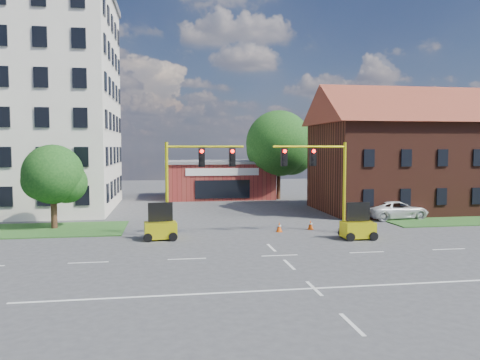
{
  "coord_description": "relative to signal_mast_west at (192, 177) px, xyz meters",
  "views": [
    {
      "loc": [
        -6.02,
        -24.34,
        5.85
      ],
      "look_at": [
        -0.6,
        10.0,
        3.42
      ],
      "focal_mm": 35.0,
      "sensor_mm": 36.0,
      "label": 1
    }
  ],
  "objects": [
    {
      "name": "trailer_east",
      "position": [
        10.4,
        -2.28,
        -3.22
      ],
      "size": [
        2.0,
        1.35,
        2.25
      ],
      "rotation": [
        0.0,
        0.0,
        0.02
      ],
      "color": "yellow",
      "rests_on": "ground"
    },
    {
      "name": "cone_c",
      "position": [
        10.16,
        -1.06,
        -3.58
      ],
      "size": [
        0.4,
        0.4,
        0.7
      ],
      "color": "#EE540C",
      "rests_on": "ground"
    },
    {
      "name": "lane_markings",
      "position": [
        4.36,
        -9.0,
        -3.91
      ],
      "size": [
        60.0,
        36.0,
        0.01
      ],
      "primitive_type": null,
      "color": "silver",
      "rests_on": "ground"
    },
    {
      "name": "cone_d",
      "position": [
        8.46,
        1.51,
        -3.58
      ],
      "size": [
        0.4,
        0.4,
        0.7
      ],
      "color": "#EE540C",
      "rests_on": "ground"
    },
    {
      "name": "tree_nw_front",
      "position": [
        -9.43,
        4.58,
        -0.15
      ],
      "size": [
        4.45,
        4.24,
        6.06
      ],
      "color": "#3D2416",
      "rests_on": "ground"
    },
    {
      "name": "pickup_white",
      "position": [
        16.9,
        5.26,
        -3.18
      ],
      "size": [
        5.61,
        3.09,
        1.49
      ],
      "primitive_type": "imported",
      "rotation": [
        0.0,
        0.0,
        1.69
      ],
      "color": "silver",
      "rests_on": "ground"
    },
    {
      "name": "tree_large",
      "position": [
        11.23,
        21.08,
        2.11
      ],
      "size": [
        7.77,
        7.4,
        10.0
      ],
      "color": "#3D2416",
      "rests_on": "ground"
    },
    {
      "name": "trailer_west",
      "position": [
        -2.07,
        -0.51,
        -3.21
      ],
      "size": [
        2.1,
        1.51,
        2.26
      ],
      "rotation": [
        0.0,
        0.0,
        0.09
      ],
      "color": "yellow",
      "rests_on": "ground"
    },
    {
      "name": "cone_b",
      "position": [
        6.03,
        0.94,
        -3.58
      ],
      "size": [
        0.4,
        0.4,
        0.7
      ],
      "color": "#EE540C",
      "rests_on": "ground"
    },
    {
      "name": "grass_verge_ne",
      "position": [
        22.36,
        3.0,
        -3.88
      ],
      "size": [
        14.0,
        4.0,
        0.08
      ],
      "primitive_type": "cube",
      "color": "#25501E",
      "rests_on": "ground"
    },
    {
      "name": "office_block",
      "position": [
        -15.64,
        15.91,
        6.39
      ],
      "size": [
        18.4,
        15.4,
        20.6
      ],
      "color": "silver",
      "rests_on": "ground"
    },
    {
      "name": "townhouse_row",
      "position": [
        22.36,
        10.0,
        2.01
      ],
      "size": [
        21.0,
        11.0,
        11.5
      ],
      "color": "#4A2016",
      "rests_on": "ground"
    },
    {
      "name": "brick_shop",
      "position": [
        4.36,
        23.99,
        -1.76
      ],
      "size": [
        12.4,
        8.4,
        4.3
      ],
      "color": "maroon",
      "rests_on": "ground"
    },
    {
      "name": "signal_mast_east",
      "position": [
        8.71,
        0.0,
        0.0
      ],
      "size": [
        5.3,
        0.6,
        6.2
      ],
      "color": "#9A9B95",
      "rests_on": "ground"
    },
    {
      "name": "ground",
      "position": [
        4.36,
        -6.0,
        -3.92
      ],
      "size": [
        120.0,
        120.0,
        0.0
      ],
      "primitive_type": "plane",
      "color": "#3C3B3E",
      "rests_on": "ground"
    },
    {
      "name": "signal_mast_west",
      "position": [
        0.0,
        0.0,
        0.0
      ],
      "size": [
        5.3,
        0.6,
        6.2
      ],
      "color": "#9A9B95",
      "rests_on": "ground"
    },
    {
      "name": "cone_a",
      "position": [
        -1.69,
        0.18,
        -3.58
      ],
      "size": [
        0.4,
        0.4,
        0.7
      ],
      "color": "#EE540C",
      "rests_on": "ground"
    }
  ]
}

